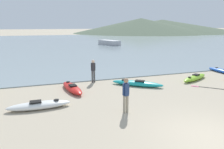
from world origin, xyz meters
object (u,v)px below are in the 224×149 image
(person_near_foreground, at_px, (126,93))
(moored_boat_1, at_px, (109,43))
(kayak_on_sand_3, at_px, (39,105))
(kayak_on_sand_1, at_px, (72,88))
(person_near_waterline, at_px, (93,69))
(kayak_on_sand_0, at_px, (195,78))
(kayak_on_sand_2, at_px, (137,83))
(loose_paddle, at_px, (215,88))

(person_near_foreground, distance_m, moored_boat_1, 32.70)
(kayak_on_sand_3, relative_size, person_near_foreground, 1.82)
(kayak_on_sand_1, bearing_deg, kayak_on_sand_3, -128.98)
(kayak_on_sand_1, height_order, person_near_waterline, person_near_waterline)
(kayak_on_sand_0, height_order, moored_boat_1, moored_boat_1)
(kayak_on_sand_1, relative_size, person_near_waterline, 1.90)
(kayak_on_sand_2, distance_m, moored_boat_1, 28.43)
(moored_boat_1, bearing_deg, person_near_foreground, -107.25)
(kayak_on_sand_0, relative_size, kayak_on_sand_1, 1.01)
(kayak_on_sand_0, bearing_deg, moored_boat_1, 84.14)
(kayak_on_sand_2, relative_size, loose_paddle, 1.42)
(person_near_foreground, relative_size, person_near_waterline, 1.02)
(loose_paddle, bearing_deg, kayak_on_sand_1, 163.57)
(kayak_on_sand_0, distance_m, kayak_on_sand_3, 10.70)
(kayak_on_sand_1, height_order, kayak_on_sand_3, kayak_on_sand_1)
(kayak_on_sand_1, xyz_separation_m, person_near_waterline, (1.68, 1.47, 0.71))
(kayak_on_sand_0, distance_m, person_near_waterline, 7.18)
(loose_paddle, bearing_deg, kayak_on_sand_2, 153.34)
(kayak_on_sand_3, distance_m, loose_paddle, 10.24)
(kayak_on_sand_0, relative_size, kayak_on_sand_2, 0.99)
(kayak_on_sand_1, bearing_deg, person_near_foreground, -67.18)
(kayak_on_sand_1, relative_size, kayak_on_sand_2, 0.98)
(moored_boat_1, bearing_deg, kayak_on_sand_2, -104.93)
(kayak_on_sand_0, xyz_separation_m, person_near_waterline, (-6.92, 1.76, 0.71))
(kayak_on_sand_0, relative_size, kayak_on_sand_3, 1.04)
(kayak_on_sand_0, xyz_separation_m, person_near_foreground, (-6.88, -3.80, 0.73))
(kayak_on_sand_0, distance_m, person_near_foreground, 7.89)
(person_near_foreground, relative_size, loose_paddle, 0.75)
(loose_paddle, bearing_deg, kayak_on_sand_0, 83.14)
(person_near_waterline, bearing_deg, kayak_on_sand_1, -138.79)
(kayak_on_sand_0, height_order, kayak_on_sand_2, kayak_on_sand_0)
(kayak_on_sand_2, bearing_deg, loose_paddle, -26.66)
(person_near_waterline, relative_size, moored_boat_1, 0.31)
(moored_boat_1, bearing_deg, kayak_on_sand_3, -114.30)
(kayak_on_sand_2, bearing_deg, moored_boat_1, 75.07)
(kayak_on_sand_0, distance_m, kayak_on_sand_2, 4.51)
(kayak_on_sand_3, xyz_separation_m, person_near_foreground, (3.62, -1.73, 0.73))
(loose_paddle, bearing_deg, person_near_foreground, -166.18)
(kayak_on_sand_1, bearing_deg, person_near_waterline, 41.21)
(kayak_on_sand_2, relative_size, person_near_waterline, 1.94)
(kayak_on_sand_0, bearing_deg, kayak_on_sand_2, -179.52)
(kayak_on_sand_2, relative_size, moored_boat_1, 0.60)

